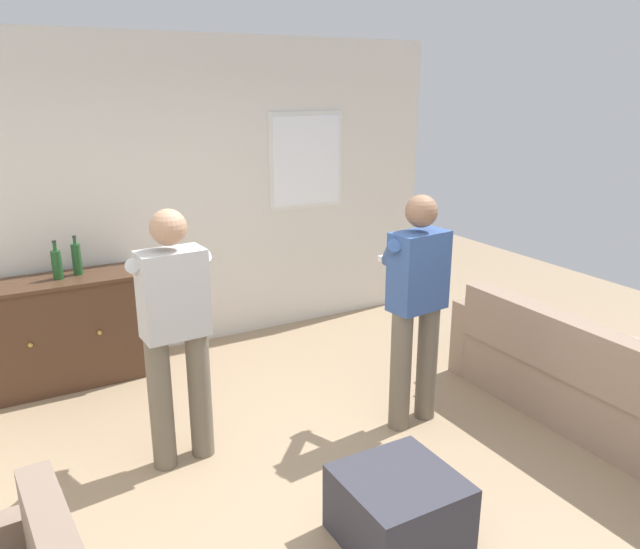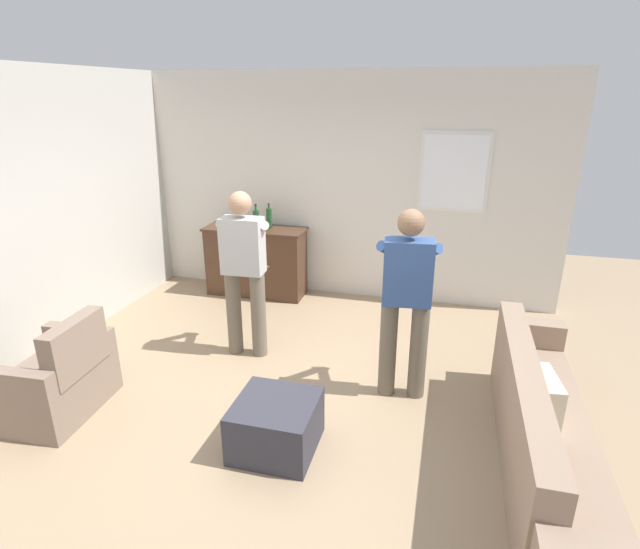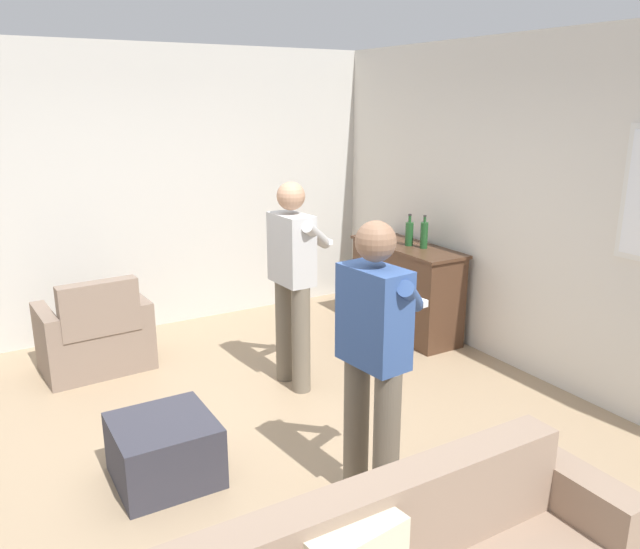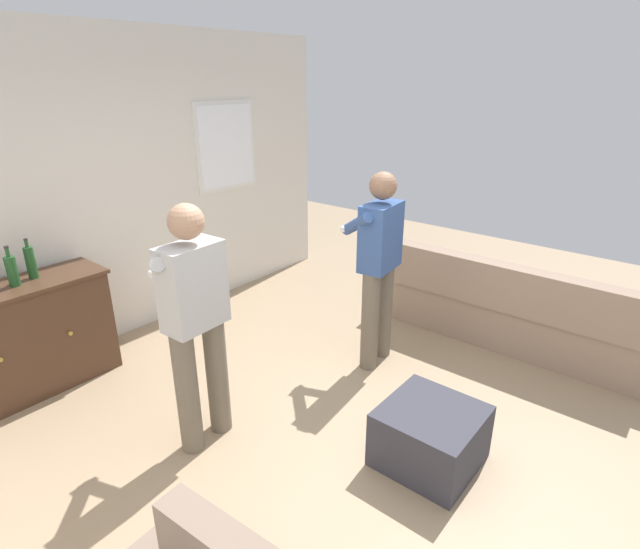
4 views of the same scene
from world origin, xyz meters
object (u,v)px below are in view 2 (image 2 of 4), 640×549
armchair (58,381)px  person_standing_right (406,296)px  couch (542,436)px  person_standing_left (244,267)px  sideboard_cabinet (256,261)px  bottle_liquor_amber (256,219)px  ottoman (276,425)px  bottle_wine_green (269,218)px

armchair → person_standing_right: (2.73, 1.00, 0.65)m
couch → person_standing_right: (-1.03, 0.77, 0.62)m
person_standing_left → person_standing_right: (1.61, -0.35, 0.00)m
sideboard_cabinet → bottle_liquor_amber: (0.03, -0.00, 0.57)m
person_standing_right → bottle_liquor_amber: bearing=138.0°
sideboard_cabinet → ottoman: 3.14m
sideboard_cabinet → person_standing_right: bearing=-41.7°
sideboard_cabinet → bottle_wine_green: (0.18, 0.05, 0.58)m
bottle_wine_green → person_standing_left: 1.62m
sideboard_cabinet → armchair: bearing=-102.2°
ottoman → person_standing_left: 1.70m
ottoman → person_standing_left: bearing=120.4°
bottle_wine_green → person_standing_left: bearing=-78.5°
bottle_wine_green → person_standing_right: person_standing_right is taller
armchair → bottle_liquor_amber: (0.65, 2.88, 0.74)m
armchair → bottle_liquor_amber: bottle_liquor_amber is taller
bottle_wine_green → person_standing_left: person_standing_left is taller
couch → person_standing_left: size_ratio=1.54×
ottoman → person_standing_right: size_ratio=0.36×
sideboard_cabinet → person_standing_left: bearing=-71.8°
ottoman → couch: bearing=6.2°
armchair → bottle_wine_green: size_ratio=2.86×
bottle_wine_green → couch: bearing=-42.4°
sideboard_cabinet → bottle_liquor_amber: 0.57m
person_standing_left → person_standing_right: 1.64m
person_standing_left → bottle_liquor_amber: bearing=107.4°
couch → bottle_liquor_amber: (-3.12, 2.65, 0.70)m
person_standing_right → couch: bearing=-36.8°
armchair → ottoman: size_ratio=1.53×
bottle_liquor_amber → person_standing_right: 2.81m
bottle_wine_green → bottle_liquor_amber: bottle_wine_green is taller
couch → ottoman: size_ratio=4.32×
armchair → ottoman: armchair is taller
bottle_liquor_amber → ottoman: size_ratio=0.52×
sideboard_cabinet → person_standing_left: person_standing_left is taller
couch → sideboard_cabinet: bearing=139.8°
sideboard_cabinet → bottle_wine_green: bearing=15.2°
bottle_liquor_amber → person_standing_right: bearing=-42.0°
sideboard_cabinet → person_standing_right: 2.87m
bottle_wine_green → bottle_liquor_amber: (-0.16, -0.05, -0.01)m
couch → person_standing_left: 2.93m
couch → armchair: armchair is taller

